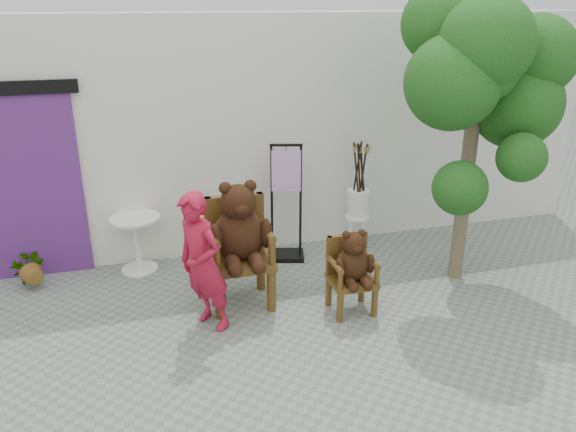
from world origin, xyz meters
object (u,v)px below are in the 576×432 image
at_px(chair_small, 352,265).
at_px(cafe_table, 137,237).
at_px(stool_bucket, 358,203).
at_px(chair_big, 239,235).
at_px(tree, 488,76).
at_px(person, 203,263).
at_px(display_stand, 286,216).

height_order(chair_small, cafe_table, chair_small).
height_order(chair_small, stool_bucket, stool_bucket).
xyz_separation_m(chair_small, stool_bucket, (0.68, 1.51, 0.10)).
bearing_deg(stool_bucket, chair_big, -150.49).
height_order(cafe_table, tree, tree).
distance_m(chair_small, cafe_table, 2.70).
bearing_deg(person, stool_bucket, 87.94).
xyz_separation_m(chair_big, cafe_table, (-1.06, 1.11, -0.36)).
distance_m(person, cafe_table, 1.70).
distance_m(cafe_table, tree, 4.41).
distance_m(chair_small, person, 1.57).
bearing_deg(chair_small, display_stand, 102.11).
bearing_deg(chair_small, tree, 11.04).
bearing_deg(tree, chair_small, -168.96).
height_order(chair_big, stool_bucket, stool_bucket).
xyz_separation_m(chair_small, tree, (1.57, 0.31, 1.85)).
height_order(display_stand, tree, tree).
relative_size(chair_small, person, 0.63).
bearing_deg(cafe_table, chair_big, -46.36).
relative_size(chair_big, stool_bucket, 0.97).
height_order(cafe_table, stool_bucket, stool_bucket).
bearing_deg(person, cafe_table, 166.06).
bearing_deg(person, chair_small, 53.00).
bearing_deg(display_stand, chair_big, -114.08).
bearing_deg(stool_bucket, chair_small, -114.40).
distance_m(chair_big, person, 0.64).
xyz_separation_m(chair_big, person, (-0.45, -0.45, -0.06)).
distance_m(person, stool_bucket, 2.67).
height_order(person, display_stand, display_stand).
height_order(display_stand, stool_bucket, display_stand).
bearing_deg(chair_small, chair_big, 155.60).
xyz_separation_m(display_stand, stool_bucket, (1.00, 0.05, 0.06)).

